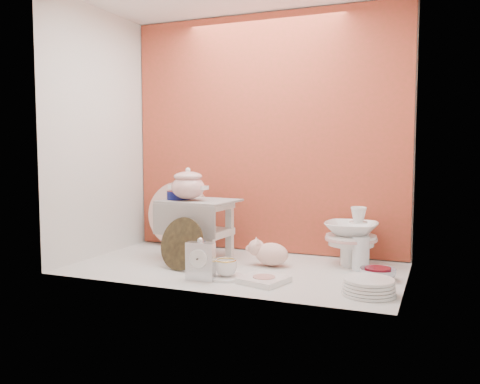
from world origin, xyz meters
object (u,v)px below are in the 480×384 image
object	(u,v)px
step_stool	(200,230)
gold_rim_teacup	(226,267)
soup_tureen	(188,184)
mantel_clock	(201,260)
blue_white_vase	(193,231)
porcelain_tower	(351,236)
crystal_bowl	(378,274)
floral_platter	(178,214)
plush_pig	(272,254)
dinner_plate_stack	(369,287)

from	to	relation	value
step_stool	gold_rim_teacup	world-z (taller)	step_stool
soup_tureen	mantel_clock	xyz separation A→B (m)	(0.27, -0.39, -0.35)
blue_white_vase	porcelain_tower	distance (m)	1.04
blue_white_vase	crystal_bowl	size ratio (longest dim) A/B	1.36
blue_white_vase	gold_rim_teacup	xyz separation A→B (m)	(0.49, -0.60, -0.07)
floral_platter	plush_pig	size ratio (longest dim) A/B	1.82
floral_platter	crystal_bowl	xyz separation A→B (m)	(1.36, -0.40, -0.19)
mantel_clock	plush_pig	world-z (taller)	mantel_clock
floral_platter	porcelain_tower	distance (m)	1.19
crystal_bowl	mantel_clock	bearing A→B (deg)	-157.11
step_stool	blue_white_vase	xyz separation A→B (m)	(-0.17, 0.24, -0.05)
soup_tureen	porcelain_tower	world-z (taller)	soup_tureen
step_stool	floral_platter	xyz separation A→B (m)	(-0.31, 0.30, 0.04)
blue_white_vase	crystal_bowl	bearing A→B (deg)	-15.64
soup_tureen	blue_white_vase	distance (m)	0.46
soup_tureen	gold_rim_teacup	xyz separation A→B (m)	(0.37, -0.31, -0.39)
plush_pig	crystal_bowl	xyz separation A→B (m)	(0.59, -0.08, -0.04)
crystal_bowl	step_stool	bearing A→B (deg)	174.60
blue_white_vase	plush_pig	bearing A→B (deg)	-22.85
gold_rim_teacup	porcelain_tower	size ratio (longest dim) A/B	0.33
dinner_plate_stack	gold_rim_teacup	bearing A→B (deg)	178.21
mantel_clock	plush_pig	distance (m)	0.48
floral_platter	dinner_plate_stack	world-z (taller)	floral_platter
blue_white_vase	dinner_plate_stack	xyz separation A→B (m)	(1.21, -0.62, -0.09)
soup_tureen	floral_platter	xyz separation A→B (m)	(-0.26, 0.36, -0.23)
soup_tureen	mantel_clock	world-z (taller)	soup_tureen
floral_platter	mantel_clock	bearing A→B (deg)	-54.27
step_stool	plush_pig	world-z (taller)	step_stool
soup_tureen	mantel_clock	size ratio (longest dim) A/B	1.11
plush_pig	dinner_plate_stack	world-z (taller)	plush_pig
plush_pig	gold_rim_teacup	bearing A→B (deg)	-95.16
step_stool	porcelain_tower	world-z (taller)	step_stool
plush_pig	porcelain_tower	distance (m)	0.46
mantel_clock	soup_tureen	bearing A→B (deg)	122.43
mantel_clock	porcelain_tower	world-z (taller)	porcelain_tower
mantel_clock	gold_rim_teacup	size ratio (longest dim) A/B	1.90
soup_tureen	mantel_clock	bearing A→B (deg)	-55.03
floral_platter	porcelain_tower	world-z (taller)	floral_platter
mantel_clock	gold_rim_teacup	xyz separation A→B (m)	(0.10, 0.08, -0.05)
floral_platter	blue_white_vase	world-z (taller)	floral_platter
blue_white_vase	dinner_plate_stack	size ratio (longest dim) A/B	1.03
floral_platter	dinner_plate_stack	distance (m)	1.52
floral_platter	porcelain_tower	bearing A→B (deg)	-6.83
dinner_plate_stack	step_stool	bearing A→B (deg)	159.71
mantel_clock	plush_pig	bearing A→B (deg)	58.49
blue_white_vase	dinner_plate_stack	bearing A→B (deg)	-27.38
soup_tureen	gold_rim_teacup	distance (m)	0.62
soup_tureen	plush_pig	bearing A→B (deg)	3.53
gold_rim_teacup	crystal_bowl	xyz separation A→B (m)	(0.72, 0.26, -0.03)
plush_pig	crystal_bowl	world-z (taller)	plush_pig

